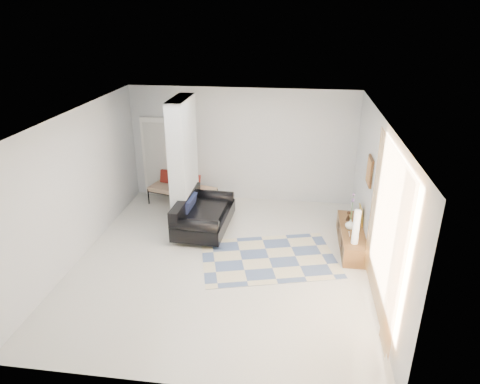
# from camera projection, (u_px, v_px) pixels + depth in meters

# --- Properties ---
(floor) EXTENTS (6.00, 6.00, 0.00)m
(floor) POSITION_uv_depth(u_px,v_px,m) (222.00, 261.00, 8.26)
(floor) COLOR silver
(floor) RESTS_ON ground
(ceiling) EXTENTS (6.00, 6.00, 0.00)m
(ceiling) POSITION_uv_depth(u_px,v_px,m) (219.00, 118.00, 7.15)
(ceiling) COLOR white
(ceiling) RESTS_ON wall_back
(wall_back) EXTENTS (6.00, 0.00, 6.00)m
(wall_back) POSITION_uv_depth(u_px,v_px,m) (242.00, 146.00, 10.43)
(wall_back) COLOR silver
(wall_back) RESTS_ON ground
(wall_front) EXTENTS (6.00, 0.00, 6.00)m
(wall_front) POSITION_uv_depth(u_px,v_px,m) (175.00, 297.00, 4.97)
(wall_front) COLOR silver
(wall_front) RESTS_ON ground
(wall_left) EXTENTS (0.00, 6.00, 6.00)m
(wall_left) POSITION_uv_depth(u_px,v_px,m) (76.00, 187.00, 8.04)
(wall_left) COLOR silver
(wall_left) RESTS_ON ground
(wall_right) EXTENTS (0.00, 6.00, 6.00)m
(wall_right) POSITION_uv_depth(u_px,v_px,m) (377.00, 203.00, 7.36)
(wall_right) COLOR silver
(wall_right) RESTS_ON ground
(partition_column) EXTENTS (0.35, 1.20, 2.80)m
(partition_column) POSITION_uv_depth(u_px,v_px,m) (183.00, 162.00, 9.29)
(partition_column) COLOR silver
(partition_column) RESTS_ON floor
(hallway_door) EXTENTS (0.85, 0.06, 2.04)m
(hallway_door) POSITION_uv_depth(u_px,v_px,m) (159.00, 157.00, 10.80)
(hallway_door) COLOR white
(hallway_door) RESTS_ON floor
(curtain) EXTENTS (0.00, 2.55, 2.55)m
(curtain) POSITION_uv_depth(u_px,v_px,m) (385.00, 232.00, 6.31)
(curtain) COLOR gold
(curtain) RESTS_ON wall_right
(wall_art) EXTENTS (0.04, 0.45, 0.55)m
(wall_art) POSITION_uv_depth(u_px,v_px,m) (370.00, 171.00, 8.09)
(wall_art) COLOR #38210F
(wall_art) RESTS_ON wall_right
(media_console) EXTENTS (0.45, 1.71, 0.80)m
(media_console) POSITION_uv_depth(u_px,v_px,m) (351.00, 237.00, 8.69)
(media_console) COLOR brown
(media_console) RESTS_ON floor
(loveseat) EXTENTS (1.12, 1.80, 0.76)m
(loveseat) POSITION_uv_depth(u_px,v_px,m) (201.00, 215.00, 9.29)
(loveseat) COLOR silver
(loveseat) RESTS_ON floor
(daybed) EXTENTS (1.73, 1.07, 0.77)m
(daybed) POSITION_uv_depth(u_px,v_px,m) (182.00, 188.00, 10.53)
(daybed) COLOR black
(daybed) RESTS_ON floor
(area_rug) EXTENTS (2.92, 2.31, 0.01)m
(area_rug) POSITION_uv_depth(u_px,v_px,m) (269.00, 258.00, 8.32)
(area_rug) COLOR beige
(area_rug) RESTS_ON floor
(cylinder_lamp) EXTENTS (0.12, 0.12, 0.68)m
(cylinder_lamp) POSITION_uv_depth(u_px,v_px,m) (356.00, 227.00, 7.95)
(cylinder_lamp) COLOR silver
(cylinder_lamp) RESTS_ON media_console
(bronze_figurine) EXTENTS (0.11, 0.11, 0.21)m
(bronze_figurine) POSITION_uv_depth(u_px,v_px,m) (348.00, 216.00, 8.91)
(bronze_figurine) COLOR black
(bronze_figurine) RESTS_ON media_console
(vase) EXTENTS (0.22, 0.22, 0.21)m
(vase) POSITION_uv_depth(u_px,v_px,m) (350.00, 224.00, 8.57)
(vase) COLOR white
(vase) RESTS_ON media_console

